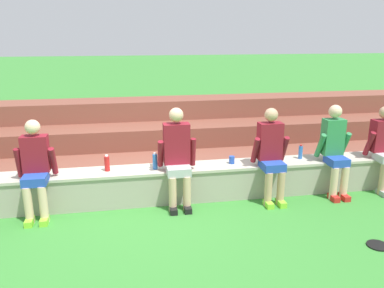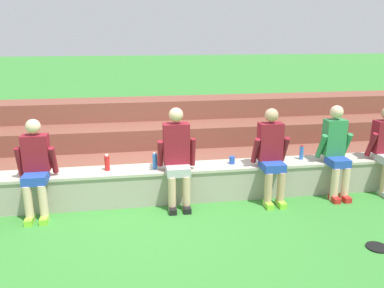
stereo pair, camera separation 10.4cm
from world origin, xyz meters
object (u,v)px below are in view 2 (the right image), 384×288
(water_bottle_near_left, at_px, (107,163))
(person_center, at_px, (177,155))
(plastic_cup_middle, at_px, (232,160))
(water_bottle_center_gap, at_px, (155,161))
(person_right_of_center, at_px, (271,153))
(frisbee, at_px, (377,247))
(water_bottle_near_right, at_px, (301,153))
(person_left_of_center, at_px, (36,166))
(person_far_right, at_px, (336,149))

(water_bottle_near_left, bearing_deg, person_center, -12.18)
(plastic_cup_middle, bearing_deg, water_bottle_center_gap, -177.95)
(water_bottle_center_gap, bearing_deg, person_right_of_center, -7.53)
(frisbee, bearing_deg, water_bottle_near_right, 95.46)
(water_bottle_near_right, bearing_deg, person_right_of_center, -153.61)
(water_bottle_near_left, height_order, water_bottle_center_gap, water_bottle_center_gap)
(person_left_of_center, xyz_separation_m, person_center, (1.92, 0.01, 0.06))
(plastic_cup_middle, bearing_deg, water_bottle_near_right, 1.99)
(person_left_of_center, relative_size, water_bottle_near_right, 5.80)
(person_right_of_center, bearing_deg, frisbee, -62.40)
(person_far_right, distance_m, water_bottle_near_left, 3.44)
(water_bottle_near_right, xyz_separation_m, water_bottle_center_gap, (-2.31, -0.08, 0.01))
(person_center, height_order, water_bottle_near_left, person_center)
(person_left_of_center, xyz_separation_m, person_right_of_center, (3.31, -0.04, 0.03))
(person_center, distance_m, person_right_of_center, 1.39)
(plastic_cup_middle, distance_m, frisbee, 2.28)
(person_center, relative_size, water_bottle_center_gap, 5.75)
(person_center, xyz_separation_m, frisbee, (2.18, -1.56, -0.76))
(person_far_right, bearing_deg, person_right_of_center, -177.63)
(water_bottle_near_left, bearing_deg, frisbee, -29.27)
(water_bottle_near_right, distance_m, water_bottle_near_left, 3.00)
(person_right_of_center, distance_m, water_bottle_center_gap, 1.71)
(water_bottle_near_left, relative_size, frisbee, 0.95)
(water_bottle_near_left, bearing_deg, water_bottle_near_right, 0.71)
(person_center, distance_m, person_far_right, 2.43)
(water_bottle_near_left, bearing_deg, plastic_cup_middle, -0.07)
(person_far_right, bearing_deg, frisbee, -99.29)
(person_far_right, bearing_deg, person_left_of_center, -179.98)
(person_center, height_order, frisbee, person_center)
(person_center, bearing_deg, frisbee, -35.68)
(person_far_right, relative_size, water_bottle_center_gap, 5.60)
(plastic_cup_middle, bearing_deg, person_far_right, -8.11)
(water_bottle_near_right, relative_size, frisbee, 0.91)
(water_bottle_near_left, xyz_separation_m, plastic_cup_middle, (1.86, -0.00, -0.06))
(person_left_of_center, bearing_deg, frisbee, -20.73)
(person_left_of_center, distance_m, frisbee, 4.44)
(water_bottle_center_gap, relative_size, frisbee, 0.98)
(person_far_right, distance_m, water_bottle_near_right, 0.51)
(person_left_of_center, relative_size, frisbee, 5.27)
(person_right_of_center, distance_m, frisbee, 1.85)
(person_center, bearing_deg, plastic_cup_middle, 13.80)
(person_left_of_center, bearing_deg, person_right_of_center, -0.72)
(person_far_right, distance_m, water_bottle_center_gap, 2.75)
(person_far_right, relative_size, plastic_cup_middle, 12.05)
(person_left_of_center, height_order, frisbee, person_left_of_center)
(person_center, distance_m, water_bottle_near_right, 2.02)
(person_right_of_center, xyz_separation_m, water_bottle_near_left, (-2.38, 0.27, -0.11))
(water_bottle_near_right, height_order, plastic_cup_middle, water_bottle_near_right)
(plastic_cup_middle, bearing_deg, person_left_of_center, -175.40)
(person_center, bearing_deg, water_bottle_center_gap, 150.92)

